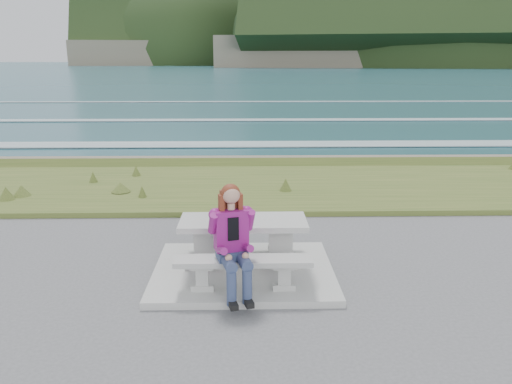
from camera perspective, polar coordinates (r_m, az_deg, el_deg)
concrete_slab at (r=7.38m, az=-1.43°, el=-9.08°), size 2.60×2.10×0.10m
picnic_table at (r=7.15m, az=-1.47°, el=-4.44°), size 1.80×0.75×0.75m
bench_landward at (r=6.58m, az=-1.47°, el=-8.39°), size 1.80×0.35×0.45m
bench_seaward at (r=7.89m, az=-1.44°, el=-4.35°), size 1.80×0.35×0.45m
grass_verge at (r=12.14m, az=-1.36°, el=0.36°), size 160.00×4.50×0.22m
shore_drop at (r=14.96m, az=-1.35°, el=3.16°), size 160.00×0.80×2.20m
ocean at (r=32.20m, az=-1.28°, el=6.39°), size 1600.00×1600.00×0.09m
headland_range at (r=447.66m, az=24.78°, el=14.52°), size 729.83×363.95×190.32m
seated_woman at (r=6.39m, az=-2.51°, el=-7.37°), size 0.57×0.80×1.44m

